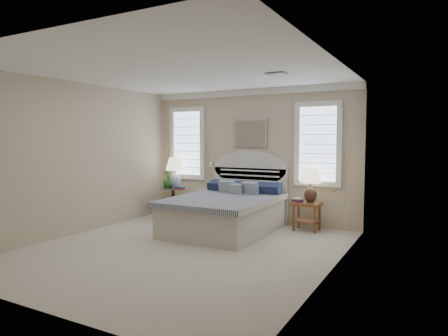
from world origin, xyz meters
TOP-DOWN VIEW (x-y plane):
  - floor at (0.00, 0.00)m, footprint 4.50×5.00m
  - ceiling at (0.00, 0.00)m, footprint 4.50×5.00m
  - wall_back at (0.00, 2.50)m, footprint 4.50×0.02m
  - wall_left at (-2.25, 0.00)m, footprint 0.02×5.00m
  - wall_right at (2.25, 0.00)m, footprint 0.02×5.00m
  - crown_molding at (0.00, 2.46)m, footprint 4.50×0.08m
  - hvac_vent at (1.20, 0.80)m, footprint 0.30×0.20m
  - switch_plate at (-0.95, 2.48)m, footprint 0.08×0.01m
  - window_left at (-1.55, 2.48)m, footprint 0.90×0.06m
  - window_right at (1.40, 2.48)m, footprint 0.90×0.06m
  - painting at (0.00, 2.46)m, footprint 0.74×0.04m
  - closet_door at (2.23, 1.20)m, footprint 0.02×1.80m
  - bed at (0.00, 1.46)m, footprint 1.72×2.28m
  - side_table_left at (-1.65, 2.05)m, footprint 0.56×0.56m
  - nightstand_right at (1.30, 2.15)m, footprint 0.50×0.40m
  - floor_pot at (-1.76, 1.88)m, footprint 0.41×0.41m
  - lamp_left at (-1.66, 2.14)m, footprint 0.50×0.50m
  - lamp_right at (1.36, 2.16)m, footprint 0.40×0.40m
  - potted_plant at (-1.79, 2.04)m, footprint 0.30×0.30m
  - books_left at (-1.43, 1.98)m, footprint 0.22×0.17m
  - books_right at (1.14, 2.08)m, footprint 0.22×0.18m

SIDE VIEW (x-z plane):
  - floor at x=0.00m, z-range -0.01..0.01m
  - floor_pot at x=-1.76m, z-range 0.00..0.37m
  - bed at x=0.00m, z-range -0.35..1.12m
  - nightstand_right at x=1.30m, z-range 0.12..0.65m
  - side_table_left at x=-1.65m, z-range 0.07..0.70m
  - books_right at x=1.14m, z-range 0.53..0.61m
  - books_left at x=-1.43m, z-range 0.63..0.68m
  - potted_plant at x=-1.79m, z-range 0.63..1.05m
  - lamp_right at x=1.36m, z-range 0.60..1.24m
  - lamp_left at x=-1.66m, z-range 0.70..1.37m
  - switch_plate at x=-0.95m, z-range 1.09..1.21m
  - closet_door at x=2.23m, z-range 0.00..2.40m
  - wall_back at x=0.00m, z-range 0.00..2.70m
  - wall_left at x=-2.25m, z-range 0.00..2.70m
  - wall_right at x=2.25m, z-range 0.00..2.70m
  - window_left at x=-1.55m, z-range 0.80..2.40m
  - window_right at x=1.40m, z-range 0.80..2.40m
  - painting at x=0.00m, z-range 1.53..2.11m
  - crown_molding at x=0.00m, z-range 2.58..2.70m
  - hvac_vent at x=1.20m, z-range 2.67..2.69m
  - ceiling at x=0.00m, z-range 2.70..2.71m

